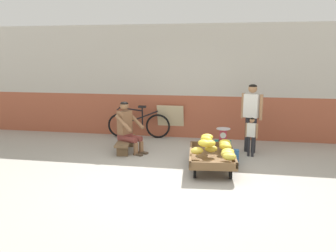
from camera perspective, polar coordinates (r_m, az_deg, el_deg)
name	(u,v)px	position (r m, az deg, el deg)	size (l,w,h in m)	color
ground_plane	(177,179)	(6.06, 1.44, -8.96)	(80.00, 80.00, 0.00)	#A39E93
back_wall	(196,82)	(8.91, 4.71, 7.39)	(16.00, 0.30, 2.92)	#A35138
banana_cart	(212,157)	(6.56, 7.35, -5.19)	(0.97, 1.51, 0.36)	brown
banana_pile	(216,146)	(6.44, 8.11, -3.42)	(0.87, 1.20, 0.26)	gold
low_bench	(125,143)	(7.76, -7.21, -2.80)	(0.44, 1.13, 0.27)	brown
vendor_seated	(128,127)	(7.62, -6.80, -0.22)	(0.74, 0.63, 1.14)	brown
plastic_crate	(223,148)	(7.53, 9.19, -3.70)	(0.36, 0.28, 0.30)	#19847F
weighing_scale	(223,135)	(7.46, 9.27, -1.45)	(0.30, 0.30, 0.29)	#28282D
bicycle_near_left	(139,125)	(8.95, -4.98, 0.24)	(1.66, 0.48, 0.86)	black
sign_board	(171,121)	(8.96, 0.45, 0.82)	(0.70, 0.27, 0.87)	#C6B289
customer_adult	(252,110)	(7.70, 13.91, 2.56)	(0.45, 0.32, 1.53)	#232328
customer_child	(251,133)	(7.44, 13.88, -1.11)	(0.26, 0.17, 0.85)	#232328
shopping_bag	(234,155)	(7.15, 11.11, -4.86)	(0.18, 0.12, 0.24)	#3370B7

